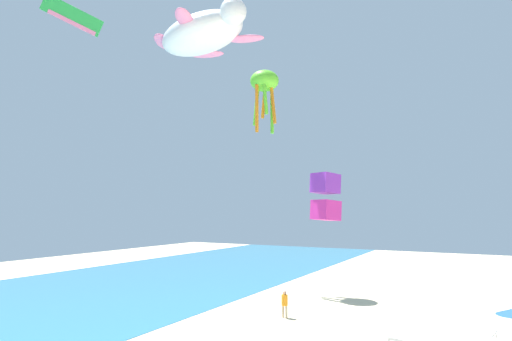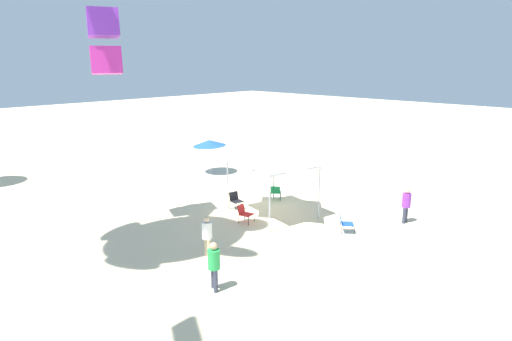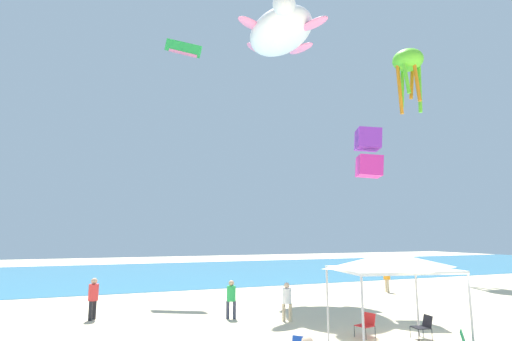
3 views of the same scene
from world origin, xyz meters
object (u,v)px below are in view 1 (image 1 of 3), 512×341
(person_kite_handler, at_px, (285,302))
(kite_octopus_lime, at_px, (264,84))
(kite_turtle_white, at_px, (203,34))
(kite_box_purple, at_px, (326,197))
(kite_parafoil_green, at_px, (72,16))
(canopy_tent, at_px, (444,328))

(person_kite_handler, bearing_deg, kite_octopus_lime, -35.36)
(kite_turtle_white, relative_size, kite_box_purple, 2.91)
(kite_turtle_white, bearing_deg, kite_octopus_lime, 125.50)
(kite_turtle_white, distance_m, kite_parafoil_green, 7.40)
(canopy_tent, height_order, kite_box_purple, kite_box_purple)
(kite_turtle_white, distance_m, kite_box_purple, 12.51)
(canopy_tent, distance_m, kite_box_purple, 8.75)
(canopy_tent, distance_m, person_kite_handler, 13.62)
(person_kite_handler, bearing_deg, kite_parafoil_green, 82.37)
(canopy_tent, relative_size, kite_parafoil_green, 1.66)
(canopy_tent, xyz_separation_m, kite_octopus_lime, (17.34, 16.57, 16.86))
(kite_parafoil_green, height_order, kite_octopus_lime, kite_octopus_lime)
(kite_box_purple, height_order, kite_parafoil_green, kite_parafoil_green)
(kite_box_purple, distance_m, kite_octopus_lime, 20.77)
(kite_box_purple, bearing_deg, kite_octopus_lime, 152.90)
(kite_turtle_white, height_order, kite_box_purple, kite_turtle_white)
(kite_box_purple, xyz_separation_m, kite_parafoil_green, (-7.78, 11.11, 9.49))
(canopy_tent, xyz_separation_m, kite_parafoil_green, (-3.87, 16.99, 14.66))
(canopy_tent, bearing_deg, kite_box_purple, 56.44)
(kite_octopus_lime, bearing_deg, kite_parafoil_green, -33.49)
(kite_box_purple, bearing_deg, canopy_tent, -9.15)
(kite_parafoil_green, bearing_deg, kite_box_purple, -16.79)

